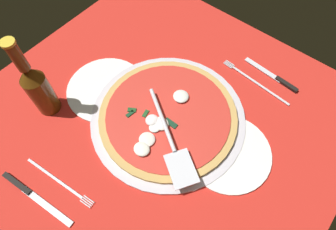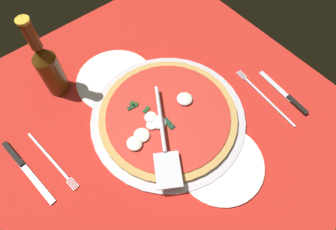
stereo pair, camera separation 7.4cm
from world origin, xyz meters
The scene contains 9 objects.
ground_plane centered at (0.00, 0.00, -0.40)cm, with size 91.55×91.55×0.80cm, color red.
pizza_pan centered at (1.83, 2.68, 0.61)cm, with size 40.11×40.11×1.21cm, color silver.
dinner_plate_left centered at (-17.23, -0.92, 0.50)cm, with size 21.71×21.71×1.00cm, color white.
dinner_plate_right centered at (19.41, 4.44, 0.50)cm, with size 20.93×20.93×1.00cm, color white.
pizza centered at (1.83, 2.47, 1.92)cm, with size 35.62×35.62×2.65cm.
pizza_server centered at (7.31, -3.11, 4.20)cm, with size 24.57×17.13×1.00cm.
place_setting_near centered at (-8.42, -29.49, 0.36)cm, with size 21.27×14.42×1.40cm.
place_setting_far centered at (15.53, 29.66, 0.35)cm, with size 22.74×13.04×1.40cm.
beer_bottle centered at (-24.93, -14.35, 9.43)cm, with size 5.85×5.85×24.65cm.
Camera 1 is at (25.16, -26.06, 66.39)cm, focal length 30.95 mm.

